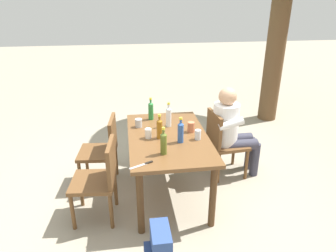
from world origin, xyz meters
TOP-DOWN VIEW (x-y plane):
  - ground_plane at (0.00, 0.00)m, footprint 24.00×24.00m
  - dining_table at (0.00, 0.00)m, footprint 1.42×0.88m
  - chair_far_left at (-0.31, 0.74)m, footprint 0.48×0.48m
  - chair_near_left at (-0.31, -0.74)m, footprint 0.48×0.48m
  - chair_near_right at (0.33, -0.74)m, footprint 0.48×0.48m
  - person_in_white_shirt at (-0.32, 0.85)m, footprint 0.47×0.61m
  - bottle_blue at (0.17, 0.11)m, footprint 0.06×0.06m
  - bottle_clear at (-0.27, 0.05)m, footprint 0.06×0.06m
  - bottle_olive at (0.41, -0.10)m, footprint 0.06×0.06m
  - bottle_green at (-0.52, -0.14)m, footprint 0.06×0.06m
  - bottle_amber at (0.04, -0.10)m, footprint 0.06×0.06m
  - cup_white at (0.02, -0.22)m, footprint 0.07×0.07m
  - cup_glass at (0.13, 0.31)m, footprint 0.07×0.07m
  - cup_steel at (-0.30, -0.31)m, footprint 0.08×0.08m
  - cup_terracotta at (-0.08, 0.28)m, footprint 0.08×0.08m
  - table_knife at (0.59, -0.32)m, footprint 0.12×0.23m
  - backpack_by_near_side at (-1.32, 0.23)m, footprint 0.30×0.25m
  - backpack_by_far_side at (1.12, -0.23)m, footprint 0.30×0.22m

SIDE VIEW (x-z plane):
  - ground_plane at x=0.00m, z-range 0.00..0.00m
  - backpack_by_near_side at x=-1.32m, z-range -0.01..0.39m
  - backpack_by_far_side at x=1.12m, z-range -0.01..0.43m
  - chair_far_left at x=-0.31m, z-range 0.05..0.92m
  - chair_near_left at x=-0.31m, z-range 0.05..0.92m
  - chair_near_right at x=0.33m, z-range 0.05..0.92m
  - dining_table at x=0.00m, z-range 0.27..1.02m
  - person_in_white_shirt at x=-0.32m, z-range 0.07..1.25m
  - table_knife at x=0.59m, z-range 0.74..0.76m
  - cup_steel at x=-0.30m, z-range 0.75..0.85m
  - cup_white at x=0.02m, z-range 0.75..0.85m
  - cup_glass at x=0.13m, z-range 0.75..0.86m
  - cup_terracotta at x=-0.08m, z-range 0.75..0.86m
  - bottle_amber at x=0.04m, z-range 0.73..1.00m
  - bottle_blue at x=0.17m, z-range 0.73..1.01m
  - bottle_green at x=-0.52m, z-range 0.73..1.01m
  - bottle_olive at x=0.41m, z-range 0.73..1.01m
  - bottle_clear at x=-0.27m, z-range 0.73..1.02m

